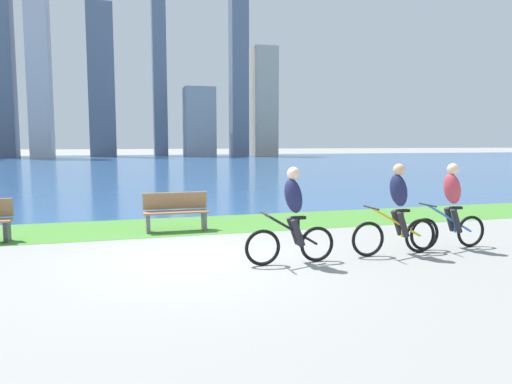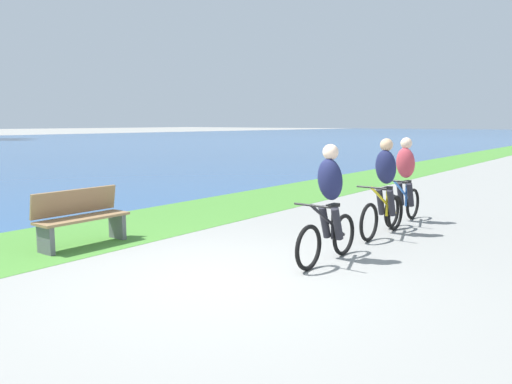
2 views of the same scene
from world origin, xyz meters
name	(u,v)px [view 2 (image 2 of 2)]	position (x,y,z in m)	size (l,w,h in m)	color
ground_plane	(219,278)	(0.00, 0.00, 0.00)	(300.00, 300.00, 0.00)	gray
grass_strip_bayside	(63,239)	(0.00, 3.50, 0.00)	(120.00, 2.67, 0.01)	#478433
cyclist_lead	(329,204)	(1.51, -0.72, 0.83)	(1.61, 0.52, 1.66)	black
cyclist_trailing	(385,188)	(3.59, -0.64, 0.84)	(1.74, 0.52, 1.69)	black
cyclist_distant_rear	(404,181)	(4.87, -0.50, 0.83)	(1.70, 0.52, 1.67)	black
bench_far_along_path	(81,218)	(-0.04, 2.89, 0.45)	(1.50, 0.47, 0.90)	olive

